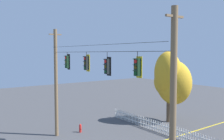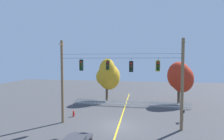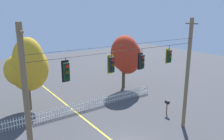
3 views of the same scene
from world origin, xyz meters
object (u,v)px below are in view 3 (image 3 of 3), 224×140
traffic_signal_eastbound_side (111,65)px  autumn_maple_near_fence (27,67)px  autumn_maple_mid (126,55)px  traffic_signal_southbound_primary (141,62)px  roadside_mailbox (167,103)px  traffic_signal_westbound_side (66,72)px  traffic_signal_northbound_secondary (169,56)px

traffic_signal_eastbound_side → autumn_maple_near_fence: 11.71m
traffic_signal_eastbound_side → autumn_maple_mid: (9.83, 10.94, -2.16)m
traffic_signal_southbound_primary → roadside_mailbox: traffic_signal_southbound_primary is taller
autumn_maple_mid → roadside_mailbox: 9.10m
traffic_signal_westbound_side → autumn_maple_near_fence: autumn_maple_near_fence is taller
traffic_signal_southbound_primary → roadside_mailbox: size_ratio=1.07×
autumn_maple_near_fence → roadside_mailbox: 14.07m
traffic_signal_westbound_side → roadside_mailbox: 12.75m
traffic_signal_northbound_secondary → roadside_mailbox: (3.13, 2.57, -5.34)m
traffic_signal_eastbound_side → traffic_signal_southbound_primary: bearing=-0.0°
traffic_signal_westbound_side → traffic_signal_eastbound_side: bearing=-0.0°
autumn_maple_mid → roadside_mailbox: autumn_maple_mid is taller
traffic_signal_northbound_secondary → autumn_maple_mid: size_ratio=0.20×
traffic_signal_northbound_secondary → roadside_mailbox: traffic_signal_northbound_secondary is taller
traffic_signal_eastbound_side → roadside_mailbox: 10.22m
traffic_signal_westbound_side → autumn_maple_near_fence: (0.75, 11.31, -2.08)m
traffic_signal_southbound_primary → roadside_mailbox: bearing=23.8°
traffic_signal_northbound_secondary → traffic_signal_westbound_side: bearing=180.0°
roadside_mailbox → autumn_maple_near_fence: bearing=140.3°
traffic_signal_northbound_secondary → autumn_maple_near_fence: (-7.39, 11.31, -2.03)m
traffic_signal_southbound_primary → autumn_maple_mid: traffic_signal_southbound_primary is taller
roadside_mailbox → traffic_signal_westbound_side: bearing=-167.2°
autumn_maple_near_fence → roadside_mailbox: bearing=-39.7°
traffic_signal_southbound_primary → autumn_maple_mid: bearing=56.1°
traffic_signal_southbound_primary → roadside_mailbox: (5.83, 2.57, -5.26)m
autumn_maple_near_fence → autumn_maple_mid: 12.06m
roadside_mailbox → traffic_signal_southbound_primary: bearing=-156.2°
traffic_signal_westbound_side → traffic_signal_northbound_secondary: size_ratio=1.00×
traffic_signal_southbound_primary → autumn_maple_mid: 13.34m
traffic_signal_northbound_secondary → traffic_signal_eastbound_side: bearing=180.0°
traffic_signal_southbound_primary → autumn_maple_near_fence: bearing=112.5°
traffic_signal_southbound_primary → traffic_signal_northbound_secondary: size_ratio=1.06×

